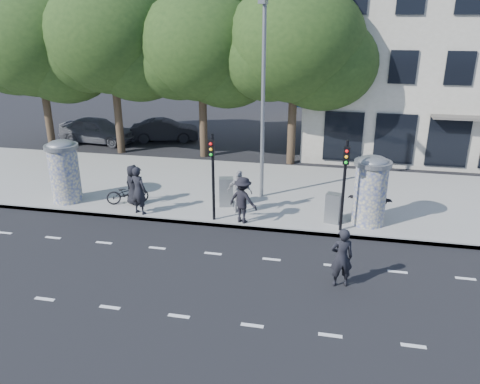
% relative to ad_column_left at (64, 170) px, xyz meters
% --- Properties ---
extents(ground, '(120.00, 120.00, 0.00)m').
position_rel_ad_column_left_xyz_m(ground, '(7.20, -4.50, -1.54)').
color(ground, black).
rests_on(ground, ground).
extents(sidewalk, '(40.00, 8.00, 0.15)m').
position_rel_ad_column_left_xyz_m(sidewalk, '(7.20, 3.00, -1.46)').
color(sidewalk, gray).
rests_on(sidewalk, ground).
extents(curb, '(40.00, 0.10, 0.16)m').
position_rel_ad_column_left_xyz_m(curb, '(7.20, -0.95, -1.46)').
color(curb, slate).
rests_on(curb, ground).
extents(lane_dash_near, '(32.00, 0.12, 0.01)m').
position_rel_ad_column_left_xyz_m(lane_dash_near, '(7.20, -6.70, -1.53)').
color(lane_dash_near, silver).
rests_on(lane_dash_near, ground).
extents(lane_dash_far, '(32.00, 0.12, 0.01)m').
position_rel_ad_column_left_xyz_m(lane_dash_far, '(7.20, -3.10, -1.53)').
color(lane_dash_far, silver).
rests_on(lane_dash_far, ground).
extents(ad_column_left, '(1.36, 1.36, 2.65)m').
position_rel_ad_column_left_xyz_m(ad_column_left, '(0.00, 0.00, 0.00)').
color(ad_column_left, beige).
rests_on(ad_column_left, sidewalk).
extents(ad_column_right, '(1.36, 1.36, 2.65)m').
position_rel_ad_column_left_xyz_m(ad_column_right, '(12.40, 0.20, 0.00)').
color(ad_column_right, beige).
rests_on(ad_column_right, sidewalk).
extents(traffic_pole_near, '(0.22, 0.31, 3.40)m').
position_rel_ad_column_left_xyz_m(traffic_pole_near, '(6.60, -0.71, 0.69)').
color(traffic_pole_near, black).
rests_on(traffic_pole_near, sidewalk).
extents(traffic_pole_far, '(0.22, 0.31, 3.40)m').
position_rel_ad_column_left_xyz_m(traffic_pole_far, '(11.40, -0.71, 0.69)').
color(traffic_pole_far, black).
rests_on(traffic_pole_far, sidewalk).
extents(street_lamp, '(0.25, 0.93, 8.00)m').
position_rel_ad_column_left_xyz_m(street_lamp, '(8.00, 2.13, 3.26)').
color(street_lamp, slate).
rests_on(street_lamp, sidewalk).
extents(tree_far_left, '(7.20, 7.20, 9.26)m').
position_rel_ad_column_left_xyz_m(tree_far_left, '(-5.80, 8.00, 4.65)').
color(tree_far_left, '#38281C').
rests_on(tree_far_left, ground).
extents(tree_mid_left, '(7.20, 7.20, 9.57)m').
position_rel_ad_column_left_xyz_m(tree_mid_left, '(-1.30, 8.00, 4.96)').
color(tree_mid_left, '#38281C').
rests_on(tree_mid_left, ground).
extents(tree_near_left, '(6.80, 6.80, 8.97)m').
position_rel_ad_column_left_xyz_m(tree_near_left, '(3.70, 8.20, 4.53)').
color(tree_near_left, '#38281C').
rests_on(tree_near_left, ground).
extents(tree_center, '(7.00, 7.00, 9.30)m').
position_rel_ad_column_left_xyz_m(tree_center, '(8.70, 7.80, 4.77)').
color(tree_center, '#38281C').
rests_on(tree_center, ground).
extents(building, '(20.30, 15.85, 12.00)m').
position_rel_ad_column_left_xyz_m(building, '(19.20, 15.49, 4.46)').
color(building, '#AEA792').
rests_on(building, ground).
extents(ped_a, '(0.97, 0.81, 1.70)m').
position_rel_ad_column_left_xyz_m(ped_a, '(2.95, 0.21, -0.54)').
color(ped_a, black).
rests_on(ped_a, sidewalk).
extents(ped_b, '(0.82, 0.65, 1.95)m').
position_rel_ad_column_left_xyz_m(ped_b, '(3.55, -0.65, -0.41)').
color(ped_b, black).
rests_on(ped_b, sidewalk).
extents(ped_d, '(1.33, 1.04, 1.80)m').
position_rel_ad_column_left_xyz_m(ped_d, '(7.74, -0.65, -0.49)').
color(ped_d, black).
rests_on(ped_d, sidewalk).
extents(ped_e, '(1.05, 0.63, 1.76)m').
position_rel_ad_column_left_xyz_m(ped_e, '(7.43, 0.22, -0.51)').
color(ped_e, '#A1A0A3').
rests_on(ped_e, sidewalk).
extents(ped_f, '(1.68, 0.75, 1.76)m').
position_rel_ad_column_left_xyz_m(ped_f, '(12.41, 0.14, -0.51)').
color(ped_f, black).
rests_on(ped_f, sidewalk).
extents(man_road, '(0.76, 0.59, 1.85)m').
position_rel_ad_column_left_xyz_m(man_road, '(11.40, -4.24, -0.61)').
color(man_road, black).
rests_on(man_road, ground).
extents(bicycle, '(1.28, 1.81, 0.90)m').
position_rel_ad_column_left_xyz_m(bicycle, '(2.64, 0.23, -0.94)').
color(bicycle, black).
rests_on(bicycle, sidewalk).
extents(cabinet_left, '(0.66, 0.55, 1.21)m').
position_rel_ad_column_left_xyz_m(cabinet_left, '(6.74, 0.83, -0.78)').
color(cabinet_left, gray).
rests_on(cabinet_left, sidewalk).
extents(cabinet_right, '(0.64, 0.53, 1.16)m').
position_rel_ad_column_left_xyz_m(cabinet_right, '(11.10, 0.01, -0.81)').
color(cabinet_right, slate).
rests_on(cabinet_right, sidewalk).
extents(car_left, '(2.45, 5.00, 1.64)m').
position_rel_ad_column_left_xyz_m(car_left, '(-3.69, 9.76, -0.72)').
color(car_left, '#4F5055').
rests_on(car_left, ground).
extents(car_mid, '(2.52, 4.47, 1.39)m').
position_rel_ad_column_left_xyz_m(car_mid, '(0.31, 11.08, -0.84)').
color(car_mid, black).
rests_on(car_mid, ground).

